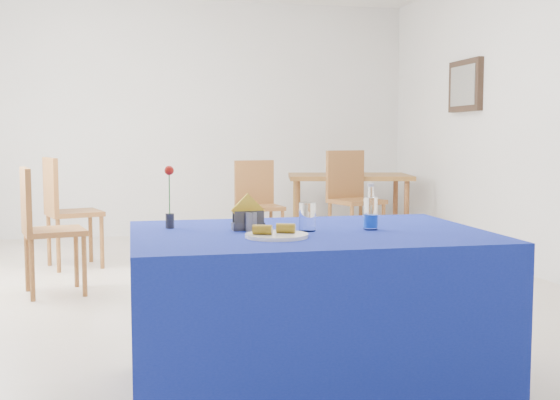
# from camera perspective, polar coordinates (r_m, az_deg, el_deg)

# --- Properties ---
(floor) EXTENTS (7.00, 7.00, 0.00)m
(floor) POSITION_cam_1_polar(r_m,az_deg,el_deg) (5.22, -2.28, -7.98)
(floor) COLOR beige
(floor) RESTS_ON ground
(room_shell) EXTENTS (7.00, 7.00, 7.00)m
(room_shell) POSITION_cam_1_polar(r_m,az_deg,el_deg) (5.12, -2.36, 11.45)
(room_shell) COLOR silver
(room_shell) RESTS_ON ground
(picture_frame) EXTENTS (0.06, 0.64, 0.52)m
(picture_frame) POSITION_cam_1_polar(r_m,az_deg,el_deg) (7.42, 14.84, 8.97)
(picture_frame) COLOR black
(picture_frame) RESTS_ON room_shell
(picture_art) EXTENTS (0.02, 0.52, 0.40)m
(picture_art) POSITION_cam_1_polar(r_m,az_deg,el_deg) (7.41, 14.66, 8.98)
(picture_art) COLOR #998C66
(picture_art) RESTS_ON room_shell
(plate) EXTENTS (0.27, 0.27, 0.01)m
(plate) POSITION_cam_1_polar(r_m,az_deg,el_deg) (3.00, -0.27, -2.90)
(plate) COLOR white
(plate) RESTS_ON blue_table
(drinking_glass) EXTENTS (0.08, 0.08, 0.13)m
(drinking_glass) POSITION_cam_1_polar(r_m,az_deg,el_deg) (3.20, 2.24, -1.37)
(drinking_glass) COLOR white
(drinking_glass) RESTS_ON blue_table
(salt_shaker) EXTENTS (0.03, 0.03, 0.08)m
(salt_shaker) POSITION_cam_1_polar(r_m,az_deg,el_deg) (3.19, -2.53, -1.80)
(salt_shaker) COLOR gray
(salt_shaker) RESTS_ON blue_table
(pepper_shaker) EXTENTS (0.03, 0.03, 0.08)m
(pepper_shaker) POSITION_cam_1_polar(r_m,az_deg,el_deg) (3.19, -2.16, -1.79)
(pepper_shaker) COLOR slate
(pepper_shaker) RESTS_ON blue_table
(blue_table) EXTENTS (1.60, 1.10, 0.76)m
(blue_table) POSITION_cam_1_polar(r_m,az_deg,el_deg) (3.28, 2.36, -9.14)
(blue_table) COLOR #102298
(blue_table) RESTS_ON floor
(water_bottle) EXTENTS (0.07, 0.07, 0.21)m
(water_bottle) POSITION_cam_1_polar(r_m,az_deg,el_deg) (3.27, 7.37, -1.16)
(water_bottle) COLOR white
(water_bottle) RESTS_ON blue_table
(napkin_holder) EXTENTS (0.16, 0.07, 0.17)m
(napkin_holder) POSITION_cam_1_polar(r_m,az_deg,el_deg) (3.23, -2.60, -1.59)
(napkin_holder) COLOR #37373C
(napkin_holder) RESTS_ON blue_table
(rose_vase) EXTENTS (0.04, 0.04, 0.29)m
(rose_vase) POSITION_cam_1_polar(r_m,az_deg,el_deg) (3.32, -8.97, 0.07)
(rose_vase) COLOR #26262B
(rose_vase) RESTS_ON blue_table
(oak_table) EXTENTS (1.52, 1.13, 0.76)m
(oak_table) POSITION_cam_1_polar(r_m,az_deg,el_deg) (8.07, 5.62, 1.53)
(oak_table) COLOR brown
(oak_table) RESTS_ON floor
(chair_bg_left) EXTENTS (0.47, 0.47, 0.94)m
(chair_bg_left) POSITION_cam_1_polar(r_m,az_deg,el_deg) (7.22, -1.86, 0.06)
(chair_bg_left) COLOR brown
(chair_bg_left) RESTS_ON floor
(chair_bg_right) EXTENTS (0.58, 0.58, 1.04)m
(chair_bg_right) POSITION_cam_1_polar(r_m,az_deg,el_deg) (7.41, 5.81, 0.62)
(chair_bg_right) COLOR brown
(chair_bg_right) RESTS_ON floor
(chair_win_a) EXTENTS (0.52, 0.52, 0.96)m
(chair_win_a) POSITION_cam_1_polar(r_m,az_deg,el_deg) (5.53, -18.80, -1.68)
(chair_win_a) COLOR brown
(chair_win_a) RESTS_ON floor
(chair_win_b) EXTENTS (0.56, 0.56, 1.00)m
(chair_win_b) POSITION_cam_1_polar(r_m,az_deg,el_deg) (6.60, -17.16, -0.35)
(chair_win_b) COLOR brown
(chair_win_b) RESTS_ON floor
(banana_pieces) EXTENTS (0.20, 0.09, 0.04)m
(banana_pieces) POSITION_cam_1_polar(r_m,az_deg,el_deg) (3.00, -0.45, -2.36)
(banana_pieces) COLOR gold
(banana_pieces) RESTS_ON plate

